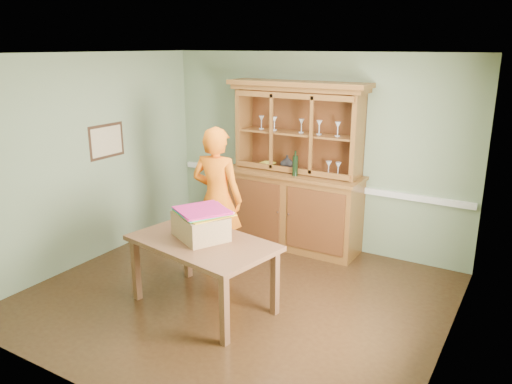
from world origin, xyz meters
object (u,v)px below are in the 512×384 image
Objects in this scene: china_hutch at (294,191)px; cardboard_box at (201,226)px; person at (217,199)px; dining_table at (203,249)px.

china_hutch is 4.12× the size of cardboard_box.
china_hutch is 1.26× the size of person.
china_hutch reaches higher than dining_table.
dining_table is (-0.05, -2.09, -0.13)m from china_hutch.
person is (-0.39, 0.87, 0.01)m from cardboard_box.
cardboard_box is 0.31× the size of person.
person is at bearing -113.71° from china_hutch.
cardboard_box is at bearing -93.29° from china_hutch.
china_hutch is 1.27m from person.
dining_table is at bearing 108.33° from person.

